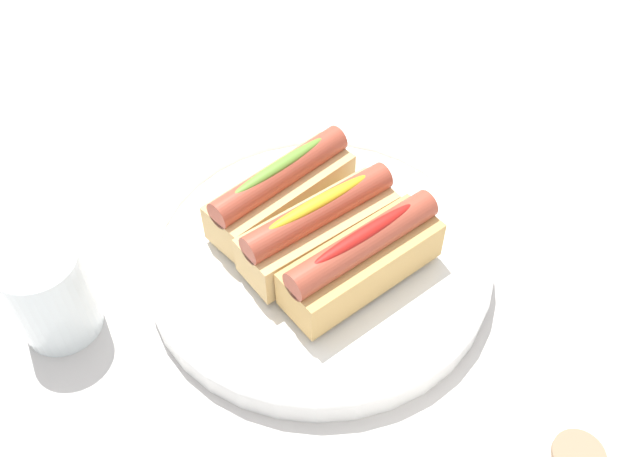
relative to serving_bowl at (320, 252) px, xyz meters
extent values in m
plane|color=beige|center=(0.00, 0.00, -0.02)|extent=(2.40, 2.40, 0.00)
cylinder|color=white|center=(0.00, 0.00, 0.00)|extent=(0.32, 0.32, 0.02)
torus|color=white|center=(0.00, 0.00, 0.01)|extent=(0.32, 0.32, 0.01)
cube|color=#DBB270|center=(0.02, -0.05, 0.03)|extent=(0.16, 0.10, 0.04)
cylinder|color=#A84733|center=(0.02, -0.05, 0.06)|extent=(0.15, 0.08, 0.03)
ellipsoid|color=olive|center=(0.02, -0.05, 0.07)|extent=(0.11, 0.05, 0.01)
cube|color=#DBB270|center=(0.00, 0.00, 0.03)|extent=(0.16, 0.09, 0.04)
cylinder|color=#A84733|center=(0.00, 0.00, 0.06)|extent=(0.15, 0.07, 0.03)
ellipsoid|color=gold|center=(0.00, 0.00, 0.07)|extent=(0.11, 0.04, 0.01)
cube|color=tan|center=(-0.02, 0.05, 0.03)|extent=(0.16, 0.09, 0.04)
cylinder|color=#A84733|center=(-0.02, 0.05, 0.06)|extent=(0.15, 0.07, 0.03)
ellipsoid|color=red|center=(-0.02, 0.05, 0.07)|extent=(0.11, 0.04, 0.01)
cylinder|color=white|center=(0.24, -0.02, 0.03)|extent=(0.07, 0.07, 0.09)
cylinder|color=silver|center=(0.24, -0.02, 0.02)|extent=(0.06, 0.06, 0.06)
cylinder|color=#997A5B|center=(-0.05, 0.29, 0.12)|extent=(0.03, 0.03, 0.00)
camera|label=1|loc=(0.15, 0.38, 0.50)|focal=38.44mm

